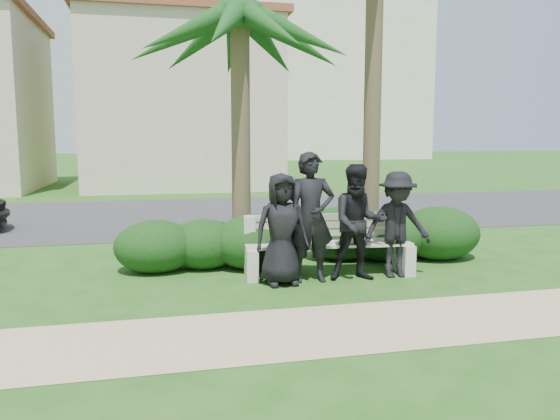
# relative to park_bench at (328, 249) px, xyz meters

# --- Properties ---
(ground) EXTENTS (160.00, 160.00, 0.00)m
(ground) POSITION_rel_park_bench_xyz_m (-0.28, -0.52, -0.41)
(ground) COLOR #1F4F16
(ground) RESTS_ON ground
(footpath) EXTENTS (30.00, 1.60, 0.01)m
(footpath) POSITION_rel_park_bench_xyz_m (-0.28, -2.32, -0.41)
(footpath) COLOR tan
(footpath) RESTS_ON ground
(asphalt_street) EXTENTS (160.00, 8.00, 0.01)m
(asphalt_street) POSITION_rel_park_bench_xyz_m (-0.28, 7.48, -0.41)
(asphalt_street) COLOR #2D2D30
(asphalt_street) RESTS_ON ground
(stucco_bldg_right) EXTENTS (8.40, 8.40, 7.30)m
(stucco_bldg_right) POSITION_rel_park_bench_xyz_m (-1.28, 17.48, 3.26)
(stucco_bldg_right) COLOR #C2B791
(stucco_bldg_right) RESTS_ON ground
(hotel_tower) EXTENTS (26.00, 18.00, 37.30)m
(hotel_tower) POSITION_rel_park_bench_xyz_m (13.72, 54.48, 13.00)
(hotel_tower) COLOR beige
(hotel_tower) RESTS_ON ground
(park_bench) EXTENTS (2.63, 0.82, 0.90)m
(park_bench) POSITION_rel_park_bench_xyz_m (0.00, 0.00, 0.00)
(park_bench) COLOR #AEA292
(park_bench) RESTS_ON ground
(man_a) EXTENTS (0.82, 0.57, 1.62)m
(man_a) POSITION_rel_park_bench_xyz_m (-0.83, -0.38, 0.40)
(man_a) COLOR black
(man_a) RESTS_ON ground
(man_b) EXTENTS (0.72, 0.49, 1.92)m
(man_b) POSITION_rel_park_bench_xyz_m (-0.37, -0.30, 0.55)
(man_b) COLOR black
(man_b) RESTS_ON ground
(man_c) EXTENTS (0.93, 0.78, 1.73)m
(man_c) POSITION_rel_park_bench_xyz_m (0.34, -0.38, 0.46)
(man_c) COLOR black
(man_c) RESTS_ON ground
(man_d) EXTENTS (1.08, 0.67, 1.62)m
(man_d) POSITION_rel_park_bench_xyz_m (0.98, -0.34, 0.40)
(man_d) COLOR black
(man_d) RESTS_ON ground
(hedge_a) EXTENTS (1.30, 1.08, 0.85)m
(hedge_a) POSITION_rel_park_bench_xyz_m (-2.60, 0.86, 0.02)
(hedge_a) COLOR black
(hedge_a) RESTS_ON ground
(hedge_b) EXTENTS (1.26, 1.04, 0.82)m
(hedge_b) POSITION_rel_park_bench_xyz_m (-1.82, 0.94, 0.00)
(hedge_b) COLOR black
(hedge_b) RESTS_ON ground
(hedge_c) EXTENTS (1.41, 1.17, 0.92)m
(hedge_c) POSITION_rel_park_bench_xyz_m (-1.00, 0.73, 0.05)
(hedge_c) COLOR black
(hedge_c) RESTS_ON ground
(hedge_d) EXTENTS (1.46, 1.21, 0.95)m
(hedge_d) POSITION_rel_park_bench_xyz_m (0.64, 1.10, 0.07)
(hedge_d) COLOR black
(hedge_d) RESTS_ON ground
(hedge_e) EXTENTS (1.41, 1.16, 0.92)m
(hedge_e) POSITION_rel_park_bench_xyz_m (1.37, 0.80, 0.05)
(hedge_e) COLOR black
(hedge_e) RESTS_ON ground
(hedge_f) EXTENTS (1.46, 1.21, 0.95)m
(hedge_f) POSITION_rel_park_bench_xyz_m (2.28, 0.69, 0.07)
(hedge_f) COLOR black
(hedge_f) RESTS_ON ground
(palm_left) EXTENTS (3.00, 3.00, 5.03)m
(palm_left) POSITION_rel_park_bench_xyz_m (-1.14, 1.30, 3.67)
(palm_left) COLOR brown
(palm_left) RESTS_ON ground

